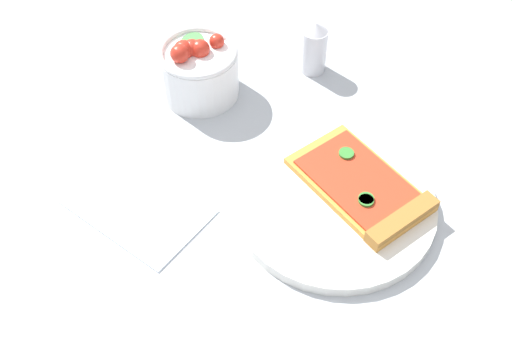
# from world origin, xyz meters

# --- Properties ---
(ground_plane) EXTENTS (2.40, 2.40, 0.00)m
(ground_plane) POSITION_xyz_m (0.00, 0.00, 0.00)
(ground_plane) COLOR #B2B7BC
(ground_plane) RESTS_ON ground
(plate) EXTENTS (0.23, 0.23, 0.01)m
(plate) POSITION_xyz_m (-0.03, -0.04, 0.01)
(plate) COLOR white
(plate) RESTS_ON ground_plane
(pizza_slice_main) EXTENTS (0.18, 0.14, 0.02)m
(pizza_slice_main) POSITION_xyz_m (-0.05, -0.06, 0.02)
(pizza_slice_main) COLOR gold
(pizza_slice_main) RESTS_ON plate
(salad_bowl) EXTENTS (0.10, 0.10, 0.09)m
(salad_bowl) POSITION_xyz_m (0.21, -0.11, 0.04)
(salad_bowl) COLOR white
(salad_bowl) RESTS_ON ground_plane
(paper_napkin) EXTENTS (0.17, 0.12, 0.00)m
(paper_napkin) POSITION_xyz_m (0.16, 0.08, 0.00)
(paper_napkin) COLOR white
(paper_napkin) RESTS_ON ground_plane
(pepper_shaker) EXTENTS (0.03, 0.03, 0.08)m
(pepper_shaker) POSITION_xyz_m (0.11, -0.23, 0.04)
(pepper_shaker) COLOR silver
(pepper_shaker) RESTS_ON ground_plane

